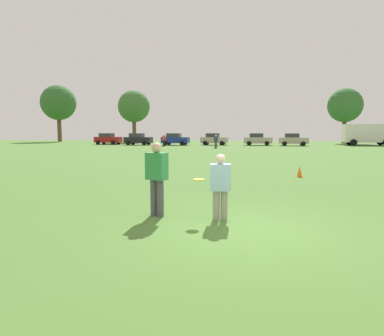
{
  "coord_description": "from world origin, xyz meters",
  "views": [
    {
      "loc": [
        0.01,
        -7.06,
        2.05
      ],
      "look_at": [
        -1.43,
        2.27,
        1.05
      ],
      "focal_mm": 31.98,
      "sensor_mm": 36.0,
      "label": 1
    }
  ],
  "objects_px": {
    "parked_car_far_right": "(293,139)",
    "parked_car_mid_right": "(214,139)",
    "player_thrower": "(157,175)",
    "player_defender": "(220,183)",
    "parked_car_mid_left": "(138,139)",
    "parked_car_near_right": "(258,139)",
    "bystander_far_jogger": "(216,141)",
    "box_truck": "(372,134)",
    "parked_car_center": "(175,139)",
    "bystander_sideline_watcher": "(164,140)",
    "traffic_cone": "(300,172)",
    "parked_car_near_left": "(108,139)",
    "frisbee": "(199,180)"
  },
  "relations": [
    {
      "from": "player_defender",
      "to": "frisbee",
      "type": "relative_size",
      "value": 5.71
    },
    {
      "from": "player_defender",
      "to": "parked_car_mid_right",
      "type": "distance_m",
      "value": 45.59
    },
    {
      "from": "box_truck",
      "to": "parked_car_near_left",
      "type": "bearing_deg",
      "value": -177.33
    },
    {
      "from": "player_defender",
      "to": "bystander_far_jogger",
      "type": "bearing_deg",
      "value": 95.01
    },
    {
      "from": "parked_car_near_right",
      "to": "parked_car_far_right",
      "type": "distance_m",
      "value": 5.13
    },
    {
      "from": "bystander_far_jogger",
      "to": "parked_car_mid_left",
      "type": "bearing_deg",
      "value": 146.66
    },
    {
      "from": "traffic_cone",
      "to": "box_truck",
      "type": "height_order",
      "value": "box_truck"
    },
    {
      "from": "parked_car_mid_left",
      "to": "parked_car_near_right",
      "type": "height_order",
      "value": "same"
    },
    {
      "from": "parked_car_near_left",
      "to": "parked_car_near_right",
      "type": "relative_size",
      "value": 1.0
    },
    {
      "from": "frisbee",
      "to": "parked_car_near_right",
      "type": "relative_size",
      "value": 0.06
    },
    {
      "from": "box_truck",
      "to": "bystander_sideline_watcher",
      "type": "distance_m",
      "value": 31.06
    },
    {
      "from": "player_thrower",
      "to": "parked_car_near_right",
      "type": "distance_m",
      "value": 44.91
    },
    {
      "from": "parked_car_far_right",
      "to": "box_truck",
      "type": "relative_size",
      "value": 0.5
    },
    {
      "from": "player_thrower",
      "to": "player_defender",
      "type": "bearing_deg",
      "value": -4.45
    },
    {
      "from": "player_defender",
      "to": "parked_car_far_right",
      "type": "height_order",
      "value": "parked_car_far_right"
    },
    {
      "from": "frisbee",
      "to": "parked_car_far_right",
      "type": "xyz_separation_m",
      "value": [
        8.05,
        44.45,
        -0.03
      ]
    },
    {
      "from": "player_thrower",
      "to": "parked_car_near_left",
      "type": "relative_size",
      "value": 0.42
    },
    {
      "from": "parked_car_mid_left",
      "to": "player_defender",
      "type": "bearing_deg",
      "value": -69.9
    },
    {
      "from": "player_thrower",
      "to": "bystander_sideline_watcher",
      "type": "xyz_separation_m",
      "value": [
        -9.25,
        39.24,
        -0.07
      ]
    },
    {
      "from": "parked_car_near_right",
      "to": "bystander_far_jogger",
      "type": "relative_size",
      "value": 2.57
    },
    {
      "from": "parked_car_near_left",
      "to": "player_defender",
      "type": "bearing_deg",
      "value": -64.49
    },
    {
      "from": "parked_car_far_right",
      "to": "traffic_cone",
      "type": "bearing_deg",
      "value": -97.13
    },
    {
      "from": "parked_car_mid_right",
      "to": "bystander_sideline_watcher",
      "type": "distance_m",
      "value": 8.92
    },
    {
      "from": "parked_car_mid_left",
      "to": "parked_car_far_right",
      "type": "bearing_deg",
      "value": 2.07
    },
    {
      "from": "parked_car_near_right",
      "to": "parked_car_far_right",
      "type": "height_order",
      "value": "same"
    },
    {
      "from": "player_defender",
      "to": "parked_car_center",
      "type": "relative_size",
      "value": 0.36
    },
    {
      "from": "player_defender",
      "to": "parked_car_center",
      "type": "bearing_deg",
      "value": 102.98
    },
    {
      "from": "player_thrower",
      "to": "frisbee",
      "type": "xyz_separation_m",
      "value": [
        1.06,
        -0.21,
        -0.06
      ]
    },
    {
      "from": "traffic_cone",
      "to": "parked_car_near_left",
      "type": "distance_m",
      "value": 44.17
    },
    {
      "from": "traffic_cone",
      "to": "parked_car_mid_left",
      "type": "xyz_separation_m",
      "value": [
        -18.96,
        35.27,
        0.69
      ]
    },
    {
      "from": "parked_car_mid_right",
      "to": "parked_car_near_right",
      "type": "relative_size",
      "value": 1.0
    },
    {
      "from": "parked_car_mid_left",
      "to": "parked_car_mid_right",
      "type": "bearing_deg",
      "value": 9.13
    },
    {
      "from": "parked_car_mid_left",
      "to": "parked_car_mid_right",
      "type": "distance_m",
      "value": 11.84
    },
    {
      "from": "parked_car_mid_left",
      "to": "parked_car_near_right",
      "type": "bearing_deg",
      "value": 4.18
    },
    {
      "from": "player_thrower",
      "to": "parked_car_center",
      "type": "xyz_separation_m",
      "value": [
        -8.54,
        43.69,
        -0.09
      ]
    },
    {
      "from": "parked_car_center",
      "to": "parked_car_far_right",
      "type": "bearing_deg",
      "value": 1.8
    },
    {
      "from": "player_thrower",
      "to": "parked_car_center",
      "type": "height_order",
      "value": "parked_car_center"
    },
    {
      "from": "parked_car_near_left",
      "to": "bystander_sideline_watcher",
      "type": "relative_size",
      "value": 2.59
    },
    {
      "from": "player_defender",
      "to": "box_truck",
      "type": "distance_m",
      "value": 50.72
    },
    {
      "from": "player_defender",
      "to": "frisbee",
      "type": "xyz_separation_m",
      "value": [
        -0.49,
        -0.09,
        0.09
      ]
    },
    {
      "from": "bystander_sideline_watcher",
      "to": "parked_car_near_left",
      "type": "bearing_deg",
      "value": 152.23
    },
    {
      "from": "parked_car_far_right",
      "to": "parked_car_mid_right",
      "type": "bearing_deg",
      "value": 175.01
    },
    {
      "from": "parked_car_center",
      "to": "parked_car_mid_left",
      "type": "bearing_deg",
      "value": -177.09
    },
    {
      "from": "parked_car_far_right",
      "to": "parked_car_near_right",
      "type": "bearing_deg",
      "value": 174.49
    },
    {
      "from": "parked_car_center",
      "to": "parked_car_far_right",
      "type": "xyz_separation_m",
      "value": [
        17.66,
        0.55,
        0.0
      ]
    },
    {
      "from": "frisbee",
      "to": "parked_car_mid_right",
      "type": "relative_size",
      "value": 0.06
    },
    {
      "from": "box_truck",
      "to": "player_thrower",
      "type": "bearing_deg",
      "value": -114.05
    },
    {
      "from": "player_thrower",
      "to": "parked_car_mid_left",
      "type": "distance_m",
      "value": 45.71
    },
    {
      "from": "frisbee",
      "to": "parked_car_near_right",
      "type": "xyz_separation_m",
      "value": [
        2.95,
        44.94,
        -0.03
      ]
    },
    {
      "from": "parked_car_mid_right",
      "to": "box_truck",
      "type": "bearing_deg",
      "value": 3.63
    }
  ]
}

